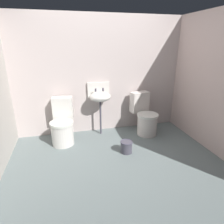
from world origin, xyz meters
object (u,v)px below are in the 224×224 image
Objects in this scene: toilet_left at (63,125)px; sink at (100,96)px; toilet_right at (145,117)px; bucket at (126,147)px.

toilet_left is 0.79× the size of sink.
toilet_left is 0.86m from sink.
toilet_right is 0.88m from bucket.
sink reaches higher than toilet_left.
toilet_left is 3.86× the size of bucket.
bucket is (0.27, -0.81, -0.65)m from sink.
toilet_left is 1.00× the size of toilet_right.
sink is at bearing 108.39° from bucket.
toilet_left reaches higher than bucket.
bucket is (-0.58, -0.63, -0.22)m from toilet_right.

